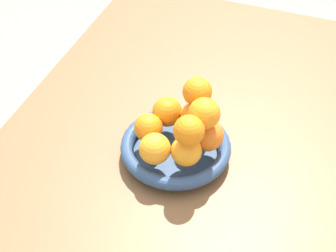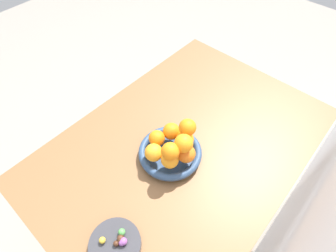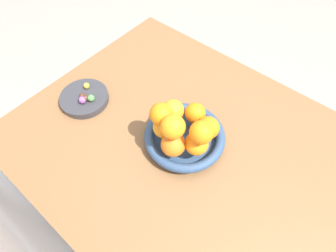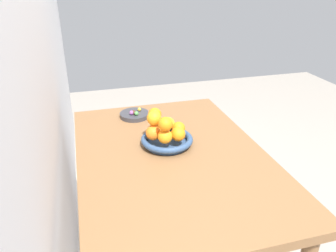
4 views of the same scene
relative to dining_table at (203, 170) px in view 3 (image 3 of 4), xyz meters
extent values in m
plane|color=gray|center=(0.00, 0.00, -0.65)|extent=(6.00, 6.00, 0.00)
cube|color=brown|center=(0.00, 0.00, 0.07)|extent=(1.10, 0.76, 0.04)
cylinder|color=brown|center=(0.49, -0.32, -0.30)|extent=(0.05, 0.05, 0.70)
cylinder|color=brown|center=(0.49, 0.32, -0.30)|extent=(0.05, 0.05, 0.70)
cylinder|color=navy|center=(0.08, 0.00, 0.10)|extent=(0.18, 0.18, 0.01)
torus|color=navy|center=(0.08, 0.00, 0.12)|extent=(0.22, 0.22, 0.03)
cylinder|color=#333338|center=(0.41, 0.08, 0.10)|extent=(0.15, 0.15, 0.02)
sphere|color=orange|center=(0.09, -0.05, 0.16)|extent=(0.06, 0.06, 0.06)
sphere|color=orange|center=(0.14, -0.02, 0.16)|extent=(0.06, 0.06, 0.06)
sphere|color=orange|center=(0.12, 0.04, 0.16)|extent=(0.06, 0.06, 0.06)
sphere|color=orange|center=(0.07, 0.06, 0.16)|extent=(0.06, 0.06, 0.06)
sphere|color=orange|center=(0.03, 0.02, 0.16)|extent=(0.06, 0.06, 0.06)
sphere|color=orange|center=(0.03, -0.04, 0.16)|extent=(0.06, 0.06, 0.06)
sphere|color=orange|center=(0.08, 0.05, 0.22)|extent=(0.06, 0.06, 0.06)
sphere|color=orange|center=(0.02, 0.02, 0.22)|extent=(0.06, 0.06, 0.06)
sphere|color=orange|center=(0.12, 0.04, 0.22)|extent=(0.06, 0.06, 0.06)
sphere|color=#8C4C99|center=(0.39, 0.10, 0.12)|extent=(0.02, 0.02, 0.02)
sphere|color=#472819|center=(0.40, 0.09, 0.12)|extent=(0.02, 0.02, 0.02)
sphere|color=#472819|center=(0.39, 0.09, 0.12)|extent=(0.02, 0.02, 0.02)
sphere|color=#8C4C99|center=(0.39, 0.10, 0.12)|extent=(0.02, 0.02, 0.02)
sphere|color=gold|center=(0.42, 0.05, 0.12)|extent=(0.02, 0.02, 0.02)
sphere|color=#472819|center=(0.39, 0.09, 0.12)|extent=(0.02, 0.02, 0.02)
sphere|color=#4C9947|center=(0.37, 0.08, 0.12)|extent=(0.02, 0.02, 0.02)
camera|label=1|loc=(0.75, 0.23, 0.86)|focal=55.00mm
camera|label=2|loc=(0.45, 0.32, 0.89)|focal=28.00mm
camera|label=3|loc=(-0.13, 0.32, 0.72)|focal=28.00mm
camera|label=4|loc=(-1.11, 0.32, 0.77)|focal=35.00mm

